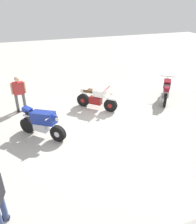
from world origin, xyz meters
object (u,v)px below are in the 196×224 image
object	(u,v)px
person_in_red_shirt	(19,92)
motorcycle_maroon_cruiser	(166,90)
motorcycle_cream_vintage	(96,99)
motorcycle_blue_sportbike	(42,122)

from	to	relation	value
person_in_red_shirt	motorcycle_maroon_cruiser	bearing A→B (deg)	78.21
motorcycle_cream_vintage	person_in_red_shirt	xyz separation A→B (m)	(3.24, -0.93, 0.40)
motorcycle_cream_vintage	motorcycle_blue_sportbike	distance (m)	2.97
motorcycle_cream_vintage	motorcycle_blue_sportbike	bearing A→B (deg)	-106.60
motorcycle_maroon_cruiser	motorcycle_blue_sportbike	bearing A→B (deg)	137.55
motorcycle_cream_vintage	motorcycle_maroon_cruiser	size ratio (longest dim) A/B	0.87
motorcycle_maroon_cruiser	motorcycle_cream_vintage	bearing A→B (deg)	121.76
motorcycle_cream_vintage	motorcycle_maroon_cruiser	distance (m)	3.49
motorcycle_maroon_cruiser	motorcycle_blue_sportbike	size ratio (longest dim) A/B	1.16
motorcycle_blue_sportbike	person_in_red_shirt	distance (m)	2.55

